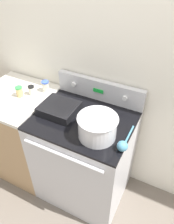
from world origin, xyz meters
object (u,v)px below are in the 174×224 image
object	(u,v)px
mixing_bowl	(97,126)
casserole_dish	(59,108)
spice_jar_blue_cap	(46,86)
spice_jar_black_cap	(32,90)
ladle	(123,145)
spice_jar_green_cap	(19,92)

from	to	relation	value
mixing_bowl	casserole_dish	distance (m)	0.40
spice_jar_blue_cap	spice_jar_black_cap	bearing A→B (deg)	-129.00
mixing_bowl	ladle	size ratio (longest dim) A/B	0.99
ladle	spice_jar_black_cap	size ratio (longest dim) A/B	3.30
mixing_bowl	spice_jar_green_cap	xyz separation A→B (m)	(-0.80, 0.13, -0.03)
casserole_dish	spice_jar_blue_cap	bearing A→B (deg)	144.16
spice_jar_blue_cap	spice_jar_green_cap	xyz separation A→B (m)	(-0.16, -0.17, -0.00)
casserole_dish	ladle	xyz separation A→B (m)	(0.59, -0.14, -0.01)
mixing_bowl	spice_jar_black_cap	bearing A→B (deg)	164.72
ladle	spice_jar_green_cap	bearing A→B (deg)	170.72
ladle	casserole_dish	bearing A→B (deg)	166.26
spice_jar_blue_cap	spice_jar_black_cap	distance (m)	0.13
casserole_dish	ladle	bearing A→B (deg)	-13.74
ladle	spice_jar_green_cap	size ratio (longest dim) A/B	3.06
mixing_bowl	spice_jar_black_cap	size ratio (longest dim) A/B	3.27
ladle	spice_jar_blue_cap	xyz separation A→B (m)	(-0.85, 0.33, 0.03)
ladle	spice_jar_black_cap	xyz separation A→B (m)	(-0.93, 0.23, 0.02)
mixing_bowl	spice_jar_blue_cap	bearing A→B (deg)	155.27
spice_jar_black_cap	casserole_dish	bearing A→B (deg)	-14.68
mixing_bowl	spice_jar_green_cap	size ratio (longest dim) A/B	3.03
spice_jar_blue_cap	ladle	bearing A→B (deg)	-21.36
mixing_bowl	ladle	world-z (taller)	mixing_bowl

